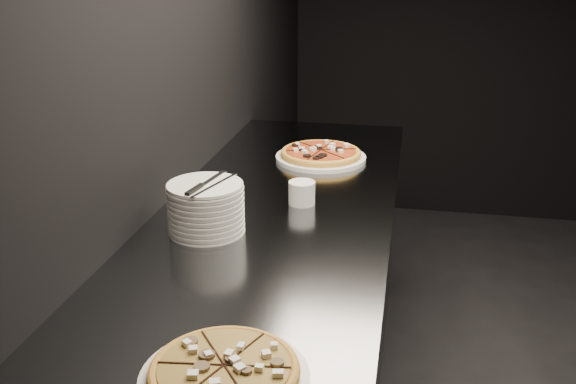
% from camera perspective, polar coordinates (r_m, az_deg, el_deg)
% --- Properties ---
extents(wall_left, '(0.02, 5.00, 2.80)m').
position_cam_1_polar(wall_left, '(1.96, -12.53, 11.46)').
color(wall_left, black).
rests_on(wall_left, floor).
extents(counter, '(0.74, 2.44, 0.92)m').
position_cam_1_polar(counter, '(2.20, -1.42, -13.59)').
color(counter, slate).
rests_on(counter, floor).
extents(pizza_mushroom, '(0.33, 0.33, 0.04)m').
position_cam_1_polar(pizza_mushroom, '(1.28, -5.67, -15.70)').
color(pizza_mushroom, silver).
rests_on(pizza_mushroom, counter).
extents(pizza_tomato, '(0.40, 0.40, 0.04)m').
position_cam_1_polar(pizza_tomato, '(2.55, 2.93, 3.36)').
color(pizza_tomato, silver).
rests_on(pizza_tomato, counter).
extents(plate_stack, '(0.22, 0.22, 0.15)m').
position_cam_1_polar(plate_stack, '(1.88, -7.31, -1.40)').
color(plate_stack, silver).
rests_on(plate_stack, counter).
extents(cutlery, '(0.12, 0.23, 0.01)m').
position_cam_1_polar(cutlery, '(1.84, -7.31, 0.63)').
color(cutlery, silver).
rests_on(cutlery, plate_stack).
extents(ramekin, '(0.09, 0.09, 0.08)m').
position_cam_1_polar(ramekin, '(2.09, 1.24, -0.01)').
color(ramekin, silver).
rests_on(ramekin, counter).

